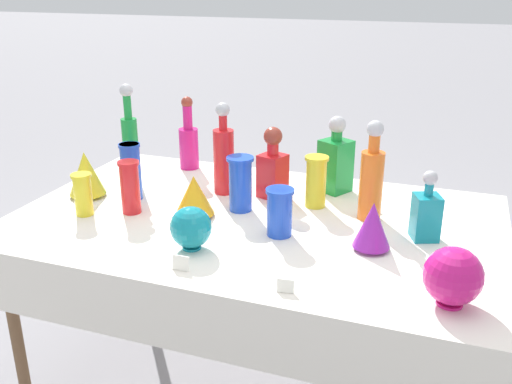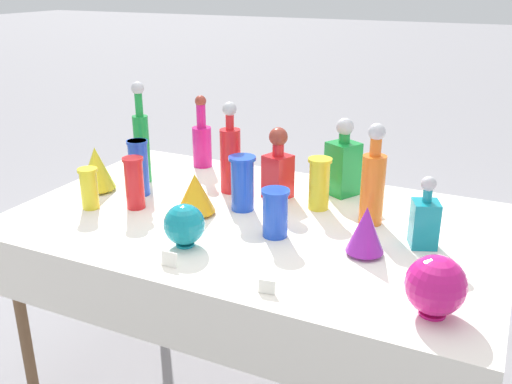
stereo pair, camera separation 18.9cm
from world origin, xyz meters
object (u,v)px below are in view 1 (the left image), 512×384
Objects in this scene: slender_vase_0 at (130,186)px; fluted_vase_0 at (194,195)px; tall_bottle_3 at (372,178)px; round_bowl_1 at (453,276)px; square_decanter_1 at (273,167)px; round_bowl_0 at (191,227)px; slender_vase_5 at (280,210)px; tall_bottle_2 at (130,143)px; slender_vase_2 at (131,170)px; square_decanter_0 at (426,213)px; slender_vase_4 at (240,182)px; fluted_vase_1 at (86,174)px; tall_bottle_1 at (224,156)px; fluted_vase_2 at (372,225)px; slender_vase_1 at (83,193)px; slender_vase_3 at (316,180)px; square_decanter_2 at (335,160)px; tall_bottle_0 at (189,142)px.

fluted_vase_0 is at bearing 10.89° from slender_vase_0.
round_bowl_1 is at bearing -59.48° from tall_bottle_3.
square_decanter_1 is 2.00× the size of round_bowl_0.
slender_vase_5 reaches higher than fluted_vase_0.
tall_bottle_2 reaches higher than slender_vase_0.
round_bowl_1 is (1.22, -0.39, -0.03)m from slender_vase_2.
slender_vase_4 is at bearing 177.88° from square_decanter_0.
fluted_vase_1 is at bearing -167.48° from slender_vase_2.
fluted_vase_0 is at bearing 171.99° from slender_vase_5.
tall_bottle_1 is at bearing 88.63° from fluted_vase_0.
square_decanter_0 is at bearing 6.29° from fluted_vase_0.
tall_bottle_3 is 1.83× the size of slender_vase_0.
fluted_vase_2 is 0.98× the size of round_bowl_1.
tall_bottle_2 is 0.35m from slender_vase_1.
slender_vase_4 is at bearing 24.17° from slender_vase_1.
slender_vase_4 is (-0.26, -0.13, 0.01)m from slender_vase_3.
tall_bottle_2 is 1.90× the size of slender_vase_2.
slender_vase_3 is 0.30m from slender_vase_5.
slender_vase_5 is at bearing -43.13° from tall_bottle_1.
square_decanter_1 is 1.27× the size of slender_vase_2.
tall_bottle_3 is (0.60, -0.07, 0.00)m from tall_bottle_1.
slender_vase_3 is 1.08× the size of fluted_vase_1.
square_decanter_1 is 0.91× the size of square_decanter_2.
tall_bottle_0 is 0.89× the size of tall_bottle_1.
tall_bottle_2 is 0.78m from slender_vase_5.
tall_bottle_0 is at bearing 148.88° from fluted_vase_2.
round_bowl_0 is at bearing -95.10° from slender_vase_4.
slender_vase_4 is 0.55m from fluted_vase_2.
slender_vase_2 is (0.08, 0.20, 0.03)m from slender_vase_1.
tall_bottle_3 is 2.25× the size of fluted_vase_2.
tall_bottle_1 is 0.73m from fluted_vase_2.
round_bowl_0 is at bearing -63.57° from tall_bottle_0.
fluted_vase_2 is (0.05, -0.25, -0.07)m from tall_bottle_3.
slender_vase_2 is 1.35× the size of slender_vase_5.
tall_bottle_1 is 0.87× the size of tall_bottle_2.
slender_vase_1 is 1.05m from fluted_vase_2.
tall_bottle_1 is 1.54× the size of square_decanter_0.
tall_bottle_1 is 2.59× the size of round_bowl_0.
tall_bottle_3 reaches higher than square_decanter_1.
tall_bottle_2 is 0.85m from square_decanter_2.
square_decanter_2 is 2.19× the size of round_bowl_0.
square_decanter_0 reaches higher than slender_vase_5.
fluted_vase_0 is at bearing 113.23° from round_bowl_0.
fluted_vase_2 is (0.45, -0.34, -0.04)m from square_decanter_1.
fluted_vase_2 is (1.04, -0.27, -0.10)m from tall_bottle_2.
tall_bottle_1 is 1.30× the size of square_decanter_1.
fluted_vase_0 is 1.09× the size of round_bowl_0.
square_decanter_1 is 0.19m from slender_vase_3.
slender_vase_1 is at bearing -145.55° from square_decanter_1.
slender_vase_2 is 0.97m from fluted_vase_2.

